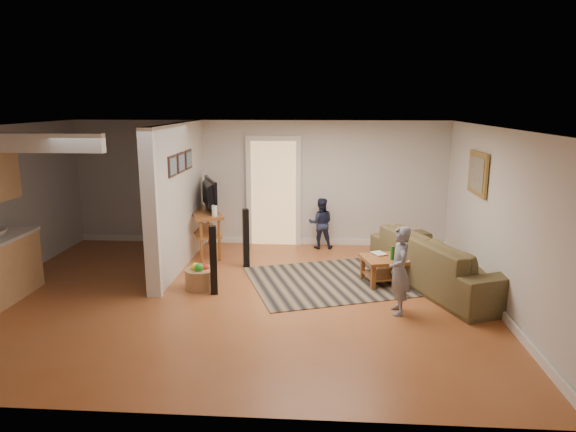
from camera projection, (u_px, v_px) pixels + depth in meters
The scene contains 11 objects.
ground at pixel (236, 296), 7.69m from camera, with size 7.50×7.50×0.00m, color brown.
room_shell at pixel (169, 195), 7.86m from camera, with size 7.54×6.02×2.52m.
area_rug at pixel (339, 280), 8.37m from camera, with size 2.80×2.05×0.01m, color black.
sofa at pixel (441, 286), 8.12m from camera, with size 2.77×1.08×0.81m, color #443522.
coffee_table at pixel (397, 262), 8.23m from camera, with size 1.21×0.89×0.64m.
tv_console at pixel (205, 215), 9.73m from camera, with size 0.96×1.41×1.14m.
speaker_left at pixel (213, 260), 7.67m from camera, with size 0.11×0.11×1.06m, color black.
speaker_right at pixel (246, 238), 8.95m from camera, with size 0.10×0.10×1.05m, color black.
toy_basket at pixel (200, 277), 7.98m from camera, with size 0.48×0.48×0.43m.
child at pixel (397, 313), 7.08m from camera, with size 0.45×0.29×1.22m, color gray.
toddler at pixel (320, 248), 10.24m from camera, with size 0.49×0.38×1.01m, color #1E243F.
Camera 1 is at (1.28, -7.18, 2.84)m, focal length 32.00 mm.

